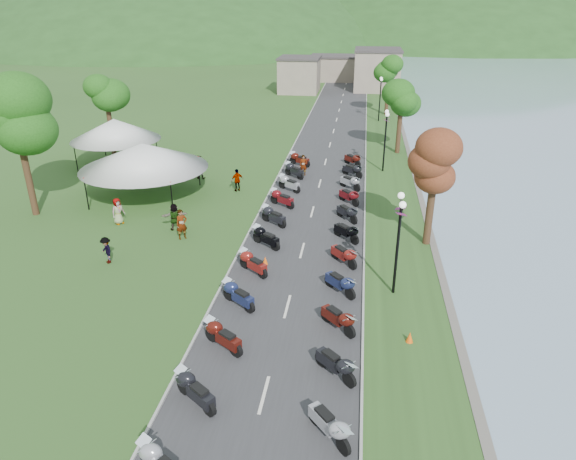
{
  "coord_description": "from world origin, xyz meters",
  "views": [
    {
      "loc": [
        2.94,
        -4.4,
        13.21
      ],
      "look_at": [
        -0.81,
        21.91,
        1.3
      ],
      "focal_mm": 32.0,
      "sensor_mm": 36.0,
      "label": 1
    }
  ],
  "objects_px": {
    "vendor_tent_main": "(145,171)",
    "pedestrian_b": "(200,178)",
    "pedestrian_c": "(108,263)",
    "pedestrian_a": "(183,238)"
  },
  "relations": [
    {
      "from": "vendor_tent_main",
      "to": "pedestrian_c",
      "type": "distance_m",
      "value": 10.63
    },
    {
      "from": "vendor_tent_main",
      "to": "pedestrian_c",
      "type": "xyz_separation_m",
      "value": [
        1.88,
        -10.27,
        -2.0
      ]
    },
    {
      "from": "vendor_tent_main",
      "to": "pedestrian_b",
      "type": "bearing_deg",
      "value": 61.76
    },
    {
      "from": "vendor_tent_main",
      "to": "pedestrian_b",
      "type": "xyz_separation_m",
      "value": [
        2.53,
        4.7,
        -2.0
      ]
    },
    {
      "from": "pedestrian_b",
      "to": "pedestrian_c",
      "type": "relative_size",
      "value": 1.24
    },
    {
      "from": "vendor_tent_main",
      "to": "pedestrian_a",
      "type": "bearing_deg",
      "value": -53.43
    },
    {
      "from": "vendor_tent_main",
      "to": "pedestrian_b",
      "type": "height_order",
      "value": "vendor_tent_main"
    },
    {
      "from": "vendor_tent_main",
      "to": "pedestrian_b",
      "type": "relative_size",
      "value": 3.21
    },
    {
      "from": "pedestrian_a",
      "to": "pedestrian_b",
      "type": "xyz_separation_m",
      "value": [
        -2.41,
        11.35,
        0.0
      ]
    },
    {
      "from": "vendor_tent_main",
      "to": "pedestrian_c",
      "type": "height_order",
      "value": "vendor_tent_main"
    }
  ]
}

